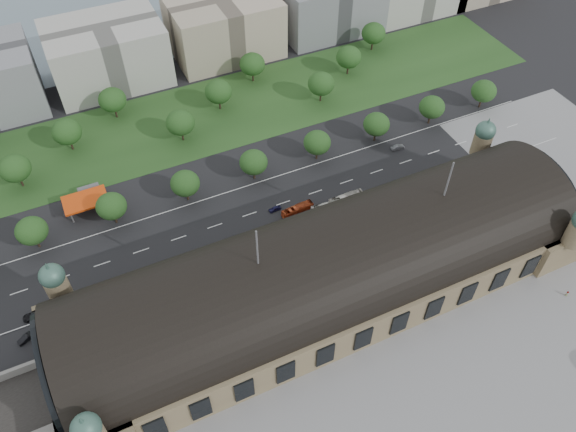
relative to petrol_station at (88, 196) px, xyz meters
name	(u,v)px	position (x,y,z in m)	size (l,w,h in m)	color
ground	(326,294)	(53.91, -65.28, -2.95)	(900.00, 900.00, 0.00)	black
station	(327,273)	(53.91, -65.28, 7.33)	(150.00, 48.40, 44.30)	#867653
plaza_south	(445,415)	(63.91, -109.28, -2.95)	(190.00, 48.00, 0.12)	gray
road_slab	(215,226)	(33.91, -27.28, -2.95)	(260.00, 26.00, 0.10)	black
grass_belt	(178,124)	(38.91, 27.72, -2.95)	(300.00, 45.00, 0.10)	#23461C
petrol_station	(88,196)	(0.00, 0.00, 0.00)	(14.00, 13.00, 5.05)	#DF420D
office_3	(107,53)	(23.91, 67.72, 9.05)	(45.00, 32.00, 24.00)	#B9B8AF
office_4	(224,26)	(73.91, 67.72, 9.05)	(45.00, 32.00, 24.00)	#BFAD96
office_5	(328,3)	(123.91, 67.72, 9.05)	(45.00, 32.00, 24.00)	gray
tree_row_2	(32,231)	(-18.09, -12.28, 4.48)	(9.60, 9.60, 11.52)	#2D2116
tree_row_3	(111,206)	(5.91, -12.28, 4.48)	(9.60, 9.60, 11.52)	#2D2116
tree_row_4	(185,183)	(29.91, -12.28, 4.48)	(9.60, 9.60, 11.52)	#2D2116
tree_row_5	(254,162)	(53.91, -12.28, 4.48)	(9.60, 9.60, 11.52)	#2D2116
tree_row_6	(317,143)	(77.91, -12.28, 4.48)	(9.60, 9.60, 11.52)	#2D2116
tree_row_7	(376,124)	(101.91, -12.28, 4.48)	(9.60, 9.60, 11.52)	#2D2116
tree_row_8	(432,107)	(125.91, -12.28, 4.48)	(9.60, 9.60, 11.52)	#2D2116
tree_row_9	(484,91)	(149.91, -12.28, 4.48)	(9.60, 9.60, 11.52)	#2D2116
tree_belt_3	(15,168)	(-19.09, 17.72, 5.10)	(10.40, 10.40, 12.48)	#2D2116
tree_belt_4	(67,132)	(-0.09, 29.72, 5.10)	(10.40, 10.40, 12.48)	#2D2116
tree_belt_5	(112,100)	(18.91, 41.72, 5.10)	(10.40, 10.40, 12.48)	#2D2116
tree_belt_6	(180,123)	(37.91, 17.72, 5.10)	(10.40, 10.40, 12.48)	#2D2116
tree_belt_7	(218,92)	(56.91, 29.72, 5.10)	(10.40, 10.40, 12.48)	#2D2116
tree_belt_8	(252,64)	(75.91, 41.72, 5.10)	(10.40, 10.40, 12.48)	#2D2116
tree_belt_9	(321,84)	(94.91, 17.72, 5.10)	(10.40, 10.40, 12.48)	#2D2116
tree_belt_10	(349,57)	(113.91, 29.72, 5.10)	(10.40, 10.40, 12.48)	#2D2116
tree_belt_11	(374,33)	(132.91, 41.72, 5.10)	(10.40, 10.40, 12.48)	#2D2116
traffic_car_2	(33,316)	(-23.42, -37.82, -2.17)	(2.58, 5.60, 1.56)	black
traffic_car_4	(275,209)	(54.09, -29.08, -2.23)	(1.69, 4.20, 1.43)	#17163F
traffic_car_5	(398,147)	(107.05, -20.12, -2.12)	(1.75, 5.01, 1.65)	#57595F
parked_car_0	(26,338)	(-26.09, -44.28, -2.14)	(1.72, 4.94, 1.63)	black
parked_car_1	(116,300)	(-1.26, -42.55, -2.20)	(2.48, 5.39, 1.50)	maroon
parked_car_2	(156,284)	(10.70, -41.72, -2.22)	(2.03, 4.99, 1.45)	#1B1C4C
parked_car_3	(198,276)	(22.58, -44.28, -2.19)	(1.79, 4.44, 1.51)	#565A5D
parked_car_4	(209,272)	(26.08, -44.28, -2.12)	(1.75, 5.01, 1.65)	white
parked_car_5	(214,260)	(28.93, -40.58, -2.28)	(2.23, 4.83, 1.34)	#979A9F
parked_car_6	(225,266)	(31.14, -44.28, -2.14)	(2.27, 5.58, 1.62)	black
bus_west	(298,210)	(60.33, -33.28, -1.41)	(2.59, 11.06, 3.08)	#BE441E
bus_mid	(347,199)	(76.98, -35.95, -1.24)	(2.88, 12.29, 3.42)	beige
bus_east	(331,208)	(70.38, -37.31, -1.09)	(3.13, 13.37, 3.73)	beige
pedestrian_0	(567,294)	(116.26, -95.05, -1.96)	(0.97, 0.56, 1.98)	gray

